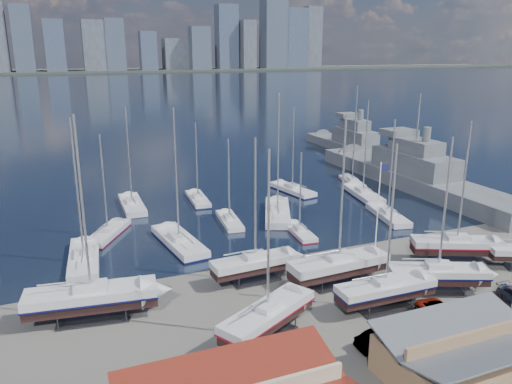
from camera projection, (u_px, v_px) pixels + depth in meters
name	position (u px, v px, depth m)	size (l,w,h in m)	color
ground	(349.00, 289.00, 51.96)	(1400.00, 1400.00, 0.00)	#605E59
water	(92.00, 89.00, 327.77)	(1400.00, 600.00, 0.40)	#1A283C
far_shore	(72.00, 72.00, 558.72)	(1400.00, 80.00, 2.20)	#2D332D
skyline	(61.00, 36.00, 539.92)	(639.14, 43.80, 107.69)	#475166
shed_grey	(468.00, 355.00, 37.13)	(12.60, 8.40, 4.17)	#8C6B4C
sailboat_cradle_0	(92.00, 297.00, 45.58)	(12.18, 4.84, 18.91)	#2D2D33
sailboat_cradle_1	(268.00, 315.00, 42.79)	(10.42, 7.45, 16.59)	#2D2D33
sailboat_cradle_2	(255.00, 263.00, 53.32)	(9.69, 3.19, 15.63)	#2D2D33
sailboat_cradle_3	(386.00, 289.00, 47.48)	(10.02, 2.98, 16.10)	#2D2D33
sailboat_cradle_4	(339.00, 265.00, 52.59)	(11.15, 3.54, 17.86)	#2D2D33
sailboat_cradle_5	(438.00, 274.00, 50.77)	(10.29, 6.56, 16.15)	#2D2D33
sailboat_cradle_6	(457.00, 245.00, 58.20)	(10.57, 6.94, 16.61)	#2D2D33
sailboat_moored_0	(84.00, 261.00, 58.26)	(4.43, 12.19, 17.84)	black
sailboat_moored_1	(108.00, 234.00, 66.69)	(7.22, 9.70, 14.44)	black
sailboat_moored_2	(132.00, 206.00, 78.60)	(3.32, 11.11, 16.69)	black
sailboat_moored_3	(179.00, 243.00, 63.47)	(4.89, 12.60, 18.35)	black
sailboat_moored_4	(230.00, 221.00, 71.62)	(3.34, 8.74, 12.87)	black
sailboat_moored_5	(198.00, 200.00, 81.91)	(3.22, 9.32, 13.70)	black
sailboat_moored_6	(299.00, 232.00, 67.42)	(2.96, 8.06, 11.78)	black
sailboat_moored_7	(277.00, 214.00, 74.67)	(8.35, 13.02, 19.13)	black
sailboat_moored_8	(292.00, 191.00, 87.39)	(4.79, 10.75, 15.54)	black
sailboat_moored_9	(388.00, 216.00, 73.82)	(4.93, 10.56, 15.38)	black
sailboat_moored_10	(363.00, 195.00, 84.66)	(5.23, 11.78, 17.02)	black
sailboat_moored_11	(352.00, 183.00, 92.66)	(4.43, 9.11, 13.13)	black
naval_ship_east	(413.00, 177.00, 90.90)	(8.08, 49.49, 18.45)	slate
naval_ship_west	(354.00, 146.00, 120.74)	(6.79, 38.81, 17.48)	slate
car_a	(386.00, 356.00, 39.54)	(1.55, 3.85, 1.31)	gray
car_b	(384.00, 340.00, 41.45)	(1.68, 4.83, 1.59)	gray
car_c	(443.00, 315.00, 45.37)	(2.57, 5.58, 1.55)	gray
flagpole	(379.00, 210.00, 54.25)	(1.11, 0.12, 12.58)	white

